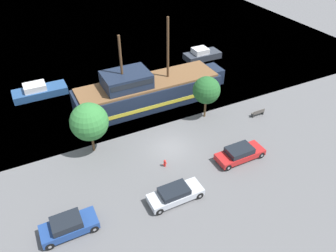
{
  "coord_description": "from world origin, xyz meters",
  "views": [
    {
      "loc": [
        -11.74,
        -22.95,
        21.73
      ],
      "look_at": [
        0.74,
        2.0,
        1.2
      ],
      "focal_mm": 35.0,
      "sensor_mm": 36.0,
      "label": 1
    }
  ],
  "objects": [
    {
      "name": "parked_car_curb_front",
      "position": [
        -11.56,
        -5.55,
        0.74
      ],
      "size": [
        4.32,
        1.95,
        1.48
      ],
      "color": "navy",
      "rests_on": "ground_plane"
    },
    {
      "name": "parked_car_curb_mid",
      "position": [
        5.3,
        -4.55,
        0.71
      ],
      "size": [
        4.91,
        1.93,
        1.42
      ],
      "color": "#B21E1E",
      "rests_on": "ground_plane"
    },
    {
      "name": "pirate_ship",
      "position": [
        1.34,
        8.82,
        1.8
      ],
      "size": [
        18.95,
        4.93,
        10.3
      ],
      "color": "#192338",
      "rests_on": "water_surface"
    },
    {
      "name": "parked_car_curb_rear",
      "position": [
        -2.75,
        -6.34,
        0.69
      ],
      "size": [
        4.76,
        1.86,
        1.35
      ],
      "color": "#B7BCC6",
      "rests_on": "ground_plane"
    },
    {
      "name": "ground_plane",
      "position": [
        0.0,
        0.0,
        0.0
      ],
      "size": [
        160.0,
        160.0,
        0.0
      ],
      "primitive_type": "plane",
      "color": "#5B5B5E"
    },
    {
      "name": "fire_hydrant",
      "position": [
        -1.71,
        -2.22,
        0.41
      ],
      "size": [
        0.42,
        0.25,
        0.76
      ],
      "color": "red",
      "rests_on": "ground_plane"
    },
    {
      "name": "tree_row_mideast",
      "position": [
        6.15,
        3.29,
        3.48
      ],
      "size": [
        3.08,
        3.08,
        5.03
      ],
      "color": "brown",
      "rests_on": "ground_plane"
    },
    {
      "name": "water_surface",
      "position": [
        0.0,
        44.0,
        0.0
      ],
      "size": [
        80.0,
        80.0,
        0.0
      ],
      "primitive_type": "plane",
      "color": "slate",
      "rests_on": "ground"
    },
    {
      "name": "tree_row_east",
      "position": [
        -7.11,
        3.14,
        3.53
      ],
      "size": [
        3.72,
        3.72,
        5.39
      ],
      "color": "brown",
      "rests_on": "ground_plane"
    },
    {
      "name": "moored_boat_dockside",
      "position": [
        -10.24,
        16.77,
        0.65
      ],
      "size": [
        6.61,
        2.54,
        1.71
      ],
      "color": "navy",
      "rests_on": "water_surface"
    },
    {
      "name": "bench_promenade_east",
      "position": [
        11.76,
        0.58,
        0.43
      ],
      "size": [
        1.58,
        0.45,
        0.85
      ],
      "color": "#4C4742",
      "rests_on": "ground_plane"
    },
    {
      "name": "moored_boat_outer",
      "position": [
        14.09,
        16.97,
        0.67
      ],
      "size": [
        5.58,
        2.53,
        1.76
      ],
      "color": "#2D333D",
      "rests_on": "water_surface"
    }
  ]
}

